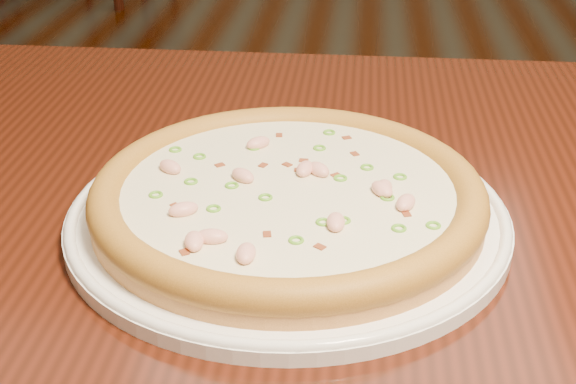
{
  "coord_description": "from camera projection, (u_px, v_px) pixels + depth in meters",
  "views": [
    {
      "loc": [
        -0.02,
        -1.09,
        1.09
      ],
      "look_at": [
        -0.08,
        -0.51,
        0.78
      ],
      "focal_mm": 50.0,
      "sensor_mm": 36.0,
      "label": 1
    }
  ],
  "objects": [
    {
      "name": "pizza",
      "position": [
        288.0,
        195.0,
        0.66
      ],
      "size": [
        0.33,
        0.33,
        0.03
      ],
      "color": "tan",
      "rests_on": "plate"
    },
    {
      "name": "hero_table",
      "position": [
        419.0,
        293.0,
        0.76
      ],
      "size": [
        1.2,
        0.8,
        0.75
      ],
      "color": "black",
      "rests_on": "ground"
    },
    {
      "name": "plate",
      "position": [
        288.0,
        214.0,
        0.67
      ],
      "size": [
        0.37,
        0.37,
        0.02
      ],
      "color": "white",
      "rests_on": "hero_table"
    }
  ]
}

